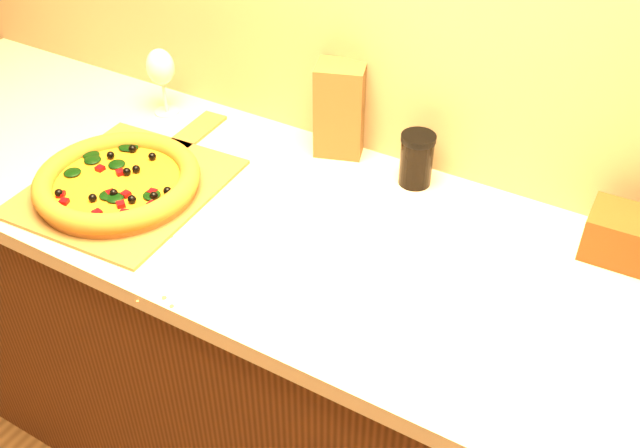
{
  "coord_description": "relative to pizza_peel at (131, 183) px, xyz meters",
  "views": [
    {
      "loc": [
        0.5,
        0.43,
        1.83
      ],
      "look_at": [
        -0.05,
        1.38,
        0.96
      ],
      "focal_mm": 40.0,
      "sensor_mm": 36.0,
      "label": 1
    }
  ],
  "objects": [
    {
      "name": "bottle_cap",
      "position": [
        -0.18,
        -0.1,
        -0.0
      ],
      "size": [
        0.03,
        0.03,
        0.01
      ],
      "primitive_type": "cylinder",
      "rotation": [
        0.0,
        0.0,
        0.37
      ],
      "color": "black",
      "rests_on": "countertop"
    },
    {
      "name": "wine_glass",
      "position": [
        -0.14,
        0.3,
        0.12
      ],
      "size": [
        0.07,
        0.07,
        0.18
      ],
      "color": "silver",
      "rests_on": "countertop"
    },
    {
      "name": "paper_bag",
      "position": [
        0.33,
        0.36,
        0.11
      ],
      "size": [
        0.13,
        0.12,
        0.22
      ],
      "primitive_type": "cube",
      "rotation": [
        0.0,
        0.0,
        0.34
      ],
      "color": "brown",
      "rests_on": "countertop"
    },
    {
      "name": "pizza",
      "position": [
        0.0,
        -0.04,
        0.03
      ],
      "size": [
        0.36,
        0.36,
        0.05
      ],
      "color": "#C47231",
      "rests_on": "pizza_peel"
    },
    {
      "name": "cabinet",
      "position": [
        0.53,
        0.08,
        -0.47
      ],
      "size": [
        2.8,
        0.65,
        0.86
      ],
      "primitive_type": "cube",
      "color": "#40210D",
      "rests_on": "ground"
    },
    {
      "name": "countertop",
      "position": [
        0.53,
        0.08,
        -0.02
      ],
      "size": [
        2.84,
        0.68,
        0.04
      ],
      "primitive_type": "cube",
      "color": "beige",
      "rests_on": "cabinet"
    },
    {
      "name": "dark_jar",
      "position": [
        0.55,
        0.33,
        0.06
      ],
      "size": [
        0.08,
        0.08,
        0.12
      ],
      "color": "black",
      "rests_on": "countertop"
    },
    {
      "name": "pizza_peel",
      "position": [
        0.0,
        0.0,
        0.0
      ],
      "size": [
        0.41,
        0.59,
        0.01
      ],
      "rotation": [
        0.0,
        0.0,
        0.06
      ],
      "color": "olive",
      "rests_on": "countertop"
    }
  ]
}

